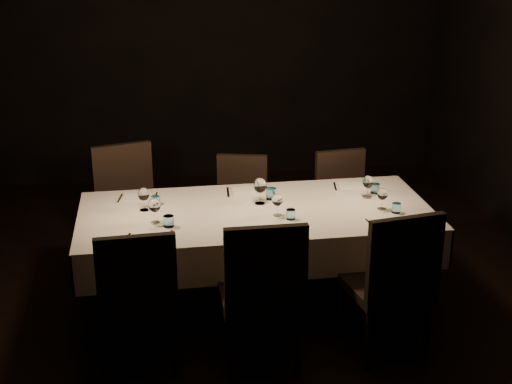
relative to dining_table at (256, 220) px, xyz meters
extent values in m
cube|color=black|center=(0.00, 0.00, -0.69)|extent=(5.00, 6.00, 0.01)
cube|color=black|center=(0.00, 3.00, 0.81)|extent=(5.00, 0.01, 3.00)
cube|color=black|center=(0.00, -3.00, 0.81)|extent=(5.00, 0.01, 3.00)
cube|color=black|center=(0.00, 0.00, 0.04)|extent=(2.40, 1.00, 0.04)
cylinder|color=black|center=(-1.12, -0.42, -0.33)|extent=(0.07, 0.07, 0.71)
cylinder|color=black|center=(-1.12, 0.42, -0.33)|extent=(0.07, 0.07, 0.71)
cylinder|color=black|center=(1.12, -0.42, -0.33)|extent=(0.07, 0.07, 0.71)
cylinder|color=black|center=(1.12, 0.42, -0.33)|extent=(0.07, 0.07, 0.71)
cube|color=beige|center=(0.00, 0.00, 0.07)|extent=(2.52, 1.12, 0.01)
cube|color=beige|center=(0.00, 0.55, -0.08)|extent=(2.52, 0.01, 0.28)
cube|color=beige|center=(0.00, -0.55, -0.08)|extent=(2.52, 0.01, 0.28)
cube|color=beige|center=(1.25, 0.00, -0.08)|extent=(0.01, 1.12, 0.28)
cube|color=beige|center=(-1.25, 0.00, -0.08)|extent=(0.01, 1.12, 0.28)
cylinder|color=black|center=(-0.67, -0.44, -0.48)|extent=(0.04, 0.04, 0.41)
cylinder|color=black|center=(-0.65, -0.83, -0.48)|extent=(0.04, 0.04, 0.41)
cylinder|color=black|center=(-1.06, -0.45, -0.48)|extent=(0.04, 0.04, 0.41)
cylinder|color=black|center=(-1.05, -0.85, -0.48)|extent=(0.04, 0.04, 0.41)
cube|color=black|center=(-0.86, -0.64, -0.24)|extent=(0.50, 0.50, 0.06)
cube|color=black|center=(-0.85, -0.85, 0.05)|extent=(0.48, 0.07, 0.52)
cube|color=white|center=(-0.77, -0.38, 0.08)|extent=(0.24, 0.18, 0.02)
cube|color=silver|center=(-0.91, -0.38, 0.08)|extent=(0.05, 0.20, 0.01)
cube|color=silver|center=(-0.63, -0.38, 0.08)|extent=(0.04, 0.20, 0.01)
cylinder|color=#BAE7F2|center=(-0.63, -0.20, 0.11)|extent=(0.07, 0.07, 0.08)
cylinder|color=white|center=(-0.72, -0.12, 0.08)|extent=(0.07, 0.07, 0.00)
cylinder|color=white|center=(-0.72, -0.12, 0.12)|extent=(0.01, 0.01, 0.08)
ellipsoid|color=white|center=(-0.72, -0.12, 0.20)|extent=(0.09, 0.09, 0.10)
cylinder|color=black|center=(0.12, -0.52, -0.47)|extent=(0.04, 0.04, 0.43)
cylinder|color=black|center=(0.12, -0.94, -0.47)|extent=(0.04, 0.04, 0.43)
cylinder|color=black|center=(-0.30, -0.52, -0.47)|extent=(0.04, 0.04, 0.43)
cylinder|color=black|center=(-0.30, -0.94, -0.47)|extent=(0.04, 0.04, 0.43)
cube|color=black|center=(-0.09, -0.73, -0.22)|extent=(0.50, 0.50, 0.07)
cube|color=black|center=(-0.09, -0.95, 0.08)|extent=(0.50, 0.05, 0.54)
cube|color=white|center=(0.09, -0.38, 0.08)|extent=(0.21, 0.15, 0.01)
cube|color=silver|center=(-0.04, -0.38, 0.08)|extent=(0.03, 0.18, 0.01)
cube|color=silver|center=(0.21, -0.38, 0.08)|extent=(0.03, 0.18, 0.01)
cylinder|color=#BAE7F2|center=(0.21, -0.20, 0.11)|extent=(0.06, 0.06, 0.07)
cylinder|color=white|center=(0.13, -0.12, 0.08)|extent=(0.06, 0.06, 0.00)
cylinder|color=white|center=(0.13, -0.12, 0.12)|extent=(0.01, 0.01, 0.08)
ellipsoid|color=white|center=(0.13, -0.12, 0.19)|extent=(0.08, 0.08, 0.09)
cylinder|color=black|center=(0.92, -0.48, -0.47)|extent=(0.04, 0.04, 0.43)
cylinder|color=black|center=(0.98, -0.89, -0.47)|extent=(0.04, 0.04, 0.43)
cylinder|color=black|center=(0.50, -0.54, -0.47)|extent=(0.04, 0.04, 0.43)
cylinder|color=black|center=(0.57, -0.95, -0.47)|extent=(0.04, 0.04, 0.43)
cube|color=black|center=(0.74, -0.72, -0.22)|extent=(0.57, 0.57, 0.06)
cube|color=black|center=(0.78, -0.93, 0.08)|extent=(0.50, 0.13, 0.54)
cube|color=white|center=(0.85, -0.38, 0.08)|extent=(0.20, 0.13, 0.01)
cube|color=silver|center=(0.73, -0.38, 0.08)|extent=(0.02, 0.18, 0.01)
cube|color=silver|center=(0.98, -0.38, 0.08)|extent=(0.02, 0.18, 0.01)
cylinder|color=#BAE7F2|center=(0.98, -0.20, 0.11)|extent=(0.06, 0.06, 0.07)
cylinder|color=white|center=(0.90, -0.12, 0.08)|extent=(0.06, 0.06, 0.00)
cylinder|color=white|center=(0.90, -0.12, 0.12)|extent=(0.01, 0.01, 0.08)
ellipsoid|color=white|center=(0.90, -0.12, 0.19)|extent=(0.08, 0.08, 0.09)
cylinder|color=black|center=(-1.05, 0.48, -0.47)|extent=(0.04, 0.04, 0.43)
cylinder|color=black|center=(-1.15, 0.87, -0.47)|extent=(0.04, 0.04, 0.43)
cylinder|color=black|center=(-0.65, 0.58, -0.47)|extent=(0.04, 0.04, 0.43)
cylinder|color=black|center=(-0.76, 0.98, -0.47)|extent=(0.04, 0.04, 0.43)
cube|color=black|center=(-0.90, 0.73, -0.23)|extent=(0.60, 0.60, 0.06)
cube|color=black|center=(-0.96, 0.93, 0.07)|extent=(0.49, 0.18, 0.53)
cube|color=white|center=(-0.84, 0.38, 0.08)|extent=(0.22, 0.16, 0.02)
cube|color=silver|center=(-0.97, 0.38, 0.08)|extent=(0.05, 0.19, 0.01)
cube|color=silver|center=(-0.71, 0.38, 0.08)|extent=(0.04, 0.19, 0.01)
cylinder|color=#BAE7F2|center=(-0.71, 0.20, 0.11)|extent=(0.07, 0.07, 0.07)
cylinder|color=white|center=(-0.79, 0.12, 0.08)|extent=(0.06, 0.06, 0.00)
cylinder|color=white|center=(-0.79, 0.12, 0.12)|extent=(0.01, 0.01, 0.08)
ellipsoid|color=white|center=(-0.79, 0.12, 0.20)|extent=(0.08, 0.08, 0.09)
cylinder|color=black|center=(-0.22, 0.64, -0.50)|extent=(0.04, 0.04, 0.37)
cylinder|color=black|center=(-0.14, 0.97, -0.50)|extent=(0.04, 0.04, 0.37)
cylinder|color=black|center=(0.11, 0.56, -0.50)|extent=(0.04, 0.04, 0.37)
cylinder|color=black|center=(0.19, 0.89, -0.50)|extent=(0.04, 0.04, 0.37)
cube|color=black|center=(-0.01, 0.77, -0.29)|extent=(0.51, 0.51, 0.06)
cube|color=black|center=(0.03, 0.94, -0.04)|extent=(0.42, 0.15, 0.46)
cube|color=white|center=(0.00, 0.38, 0.08)|extent=(0.25, 0.17, 0.02)
cube|color=silver|center=(-0.16, 0.38, 0.08)|extent=(0.03, 0.22, 0.01)
cube|color=silver|center=(0.15, 0.38, 0.08)|extent=(0.03, 0.22, 0.01)
cylinder|color=#BAE7F2|center=(0.15, 0.20, 0.12)|extent=(0.08, 0.08, 0.08)
cylinder|color=white|center=(0.05, 0.12, 0.08)|extent=(0.07, 0.07, 0.00)
cylinder|color=white|center=(0.05, 0.12, 0.13)|extent=(0.01, 0.01, 0.09)
ellipsoid|color=white|center=(0.05, 0.12, 0.22)|extent=(0.10, 0.10, 0.11)
cylinder|color=black|center=(0.72, 0.49, -0.50)|extent=(0.04, 0.04, 0.38)
cylinder|color=black|center=(0.69, 0.84, -0.50)|extent=(0.04, 0.04, 0.38)
cylinder|color=black|center=(1.07, 0.53, -0.50)|extent=(0.04, 0.04, 0.38)
cylinder|color=black|center=(1.04, 0.88, -0.50)|extent=(0.04, 0.04, 0.38)
cube|color=black|center=(0.88, 0.68, -0.28)|extent=(0.48, 0.48, 0.06)
cube|color=black|center=(0.86, 0.87, -0.02)|extent=(0.44, 0.10, 0.47)
cube|color=white|center=(0.82, 0.38, 0.08)|extent=(0.23, 0.16, 0.02)
cube|color=silver|center=(0.69, 0.38, 0.08)|extent=(0.05, 0.19, 0.01)
cube|color=silver|center=(0.95, 0.38, 0.08)|extent=(0.04, 0.19, 0.01)
cylinder|color=#BAE7F2|center=(0.95, 0.20, 0.11)|extent=(0.07, 0.07, 0.07)
cylinder|color=white|center=(0.87, 0.12, 0.08)|extent=(0.06, 0.06, 0.00)
cylinder|color=white|center=(0.87, 0.12, 0.12)|extent=(0.01, 0.01, 0.08)
ellipsoid|color=white|center=(0.87, 0.12, 0.20)|extent=(0.08, 0.08, 0.10)
camera|label=1|loc=(-0.74, -4.68, 1.99)|focal=50.00mm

